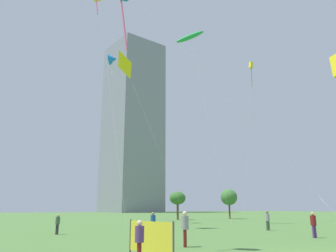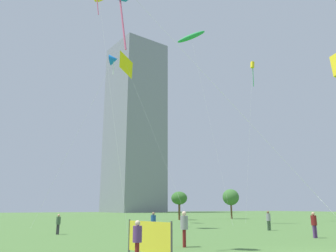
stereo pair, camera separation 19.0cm
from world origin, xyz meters
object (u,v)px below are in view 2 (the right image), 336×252
park_tree_0 (231,197)px  person_standing_3 (184,226)px  kite_flying_1 (114,60)px  event_banner (149,237)px  person_standing_0 (137,238)px  person_standing_1 (314,223)px  kite_flying_3 (126,65)px  person_standing_4 (58,223)px  person_standing_2 (153,222)px  kite_flying_0 (191,37)px  person_standing_5 (268,219)px  park_tree_1 (179,198)px  distant_highrise_0 (135,125)px  kite_flying_5 (252,67)px

park_tree_0 → person_standing_3: bearing=-132.6°
kite_flying_1 → event_banner: (-4.91, -20.34, -17.96)m
person_standing_0 → person_standing_3: 5.70m
person_standing_3 → event_banner: 3.83m
person_standing_1 → park_tree_0: (19.94, 33.13, 2.88)m
person_standing_1 → event_banner: size_ratio=0.60×
person_standing_3 → kite_flying_3: (6.28, 25.75, 20.95)m
person_standing_1 → person_standing_4: 19.02m
person_standing_2 → kite_flying_0: bearing=28.9°
person_standing_2 → event_banner: 10.85m
person_standing_0 → person_standing_5: bearing=-43.5°
person_standing_0 → person_standing_3: size_ratio=0.85×
person_standing_5 → park_tree_0: size_ratio=0.32×
person_standing_1 → person_standing_3: bearing=-172.6°
person_standing_4 → park_tree_0: bearing=96.8°
park_tree_1 → person_standing_3: bearing=-120.3°
kite_flying_1 → distant_highrise_0: (45.19, 100.40, 19.58)m
kite_flying_1 → event_banner: kite_flying_1 is taller
park_tree_1 → distant_highrise_0: bearing=72.2°
person_standing_5 → park_tree_0: 31.22m
person_standing_0 → park_tree_0: size_ratio=0.29×
person_standing_4 → park_tree_1: (23.89, 21.60, 2.66)m
event_banner → person_standing_1: bearing=9.7°
person_standing_3 → park_tree_0: size_ratio=0.34×
person_standing_3 → kite_flying_5: bearing=165.5°
person_standing_2 → park_tree_0: bearing=24.4°
kite_flying_1 → distant_highrise_0: size_ratio=0.25×
person_standing_0 → kite_flying_5: size_ratio=0.06×
kite_flying_5 → event_banner: bearing=-141.6°
kite_flying_5 → person_standing_0: bearing=-141.0°
person_standing_0 → kite_flying_0: 38.88m
person_standing_2 → kite_flying_0: (11.94, 12.56, 24.83)m
person_standing_3 → person_standing_5: (13.60, 7.31, -0.07)m
person_standing_4 → person_standing_5: person_standing_5 is taller
kite_flying_0 → kite_flying_5: size_ratio=1.05×
person_standing_1 → person_standing_3: 10.70m
person_standing_4 → park_tree_0: park_tree_0 is taller
person_standing_0 → kite_flying_3: bearing=-4.9°
person_standing_1 → kite_flying_0: bearing=87.6°
park_tree_0 → person_standing_5: bearing=-123.2°
kite_flying_1 → park_tree_0: size_ratio=3.63×
person_standing_4 → kite_flying_5: (30.92, 9.51, 23.55)m
event_banner → kite_flying_3: bearing=71.3°
person_standing_1 → kite_flying_1: bearing=122.8°
event_banner → kite_flying_1: bearing=76.4°
person_standing_4 → distant_highrise_0: bearing=129.6°
person_standing_4 → kite_flying_1: size_ratio=0.08×
person_standing_3 → kite_flying_5: 41.41m
person_standing_2 → event_banner: bearing=-134.8°
person_standing_1 → kite_flying_5: 35.42m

